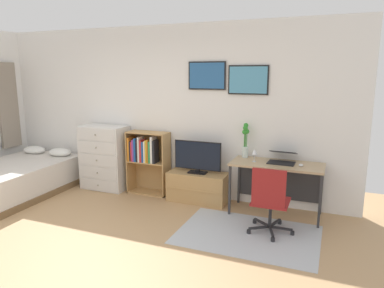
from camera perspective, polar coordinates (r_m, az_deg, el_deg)
name	(u,v)px	position (r m, az deg, el deg)	size (l,w,h in m)	color
ground_plane	(63,258)	(4.24, -20.06, -16.87)	(7.20, 7.20, 0.00)	tan
wall_back_with_posters	(164,111)	(5.79, -4.59, 5.38)	(6.12, 0.09, 2.70)	white
area_rug	(248,234)	(4.55, 8.99, -14.19)	(1.70, 1.20, 0.01)	#B2B7BC
bed	(18,178)	(6.53, -26.35, -4.93)	(1.39, 2.01, 0.64)	brown
dresser	(105,157)	(6.21, -13.92, -2.13)	(0.79, 0.46, 1.09)	silver
bookshelf	(146,156)	(5.82, -7.40, -1.97)	(0.68, 0.30, 1.03)	tan
tv_stand	(198,187)	(5.51, 0.97, -6.93)	(0.92, 0.41, 0.46)	tan
television	(198,158)	(5.36, 0.90, -2.20)	(0.74, 0.16, 0.50)	black
desk	(277,172)	(5.11, 13.63, -4.36)	(1.25, 0.57, 0.74)	tan
office_chair	(270,199)	(4.43, 12.43, -8.69)	(0.56, 0.58, 0.86)	#232326
laptop	(282,158)	(5.06, 14.37, -2.18)	(0.37, 0.40, 0.16)	black
computer_mouse	(301,165)	(4.92, 17.18, -3.28)	(0.06, 0.10, 0.03)	silver
bamboo_vase	(245,140)	(5.21, 8.62, 0.58)	(0.11, 0.10, 0.51)	silver
wine_glass	(254,152)	(5.00, 10.04, -1.32)	(0.07, 0.07, 0.18)	silver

